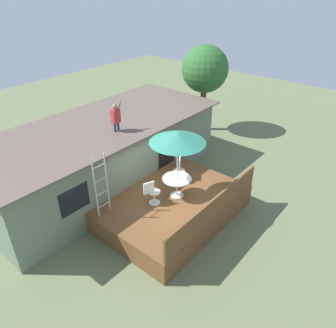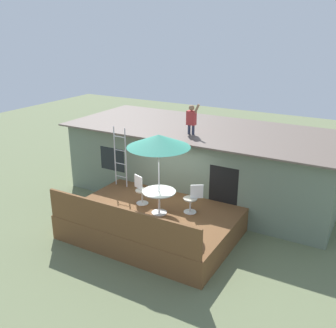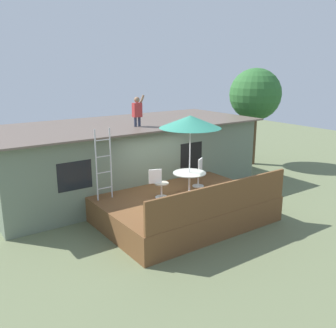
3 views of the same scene
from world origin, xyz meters
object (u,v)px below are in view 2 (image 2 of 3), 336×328
step_ladder (120,157)px  patio_umbrella (159,141)px  person_figure (192,117)px  patio_chair_right (193,199)px  patio_chair_left (141,190)px  patio_table (159,196)px

step_ladder → patio_umbrella: bearing=-27.5°
patio_umbrella → step_ladder: size_ratio=1.15×
person_figure → patio_chair_right: 3.15m
person_figure → patio_chair_right: size_ratio=1.21×
step_ladder → person_figure: size_ratio=1.98×
patio_chair_left → patio_chair_right: same height
patio_umbrella → person_figure: (-0.26, 2.70, 0.14)m
patio_umbrella → patio_chair_left: bearing=158.9°
patio_table → person_figure: person_figure is taller
step_ladder → patio_chair_left: (1.44, -0.87, -0.64)m
patio_table → patio_chair_left: patio_chair_left is taller
patio_umbrella → step_ladder: 2.93m
patio_table → patio_umbrella: patio_umbrella is taller
patio_umbrella → step_ladder: bearing=152.5°
patio_table → patio_umbrella: 1.76m
patio_chair_left → step_ladder: bearing=169.8°
patio_umbrella → patio_chair_right: bearing=33.3°
patio_chair_left → person_figure: bearing=95.7°
step_ladder → person_figure: 2.91m
patio_umbrella → patio_chair_right: (0.87, 0.57, -1.89)m
patio_chair_left → patio_chair_right: size_ratio=1.00×
patio_chair_left → patio_chair_right: 1.79m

